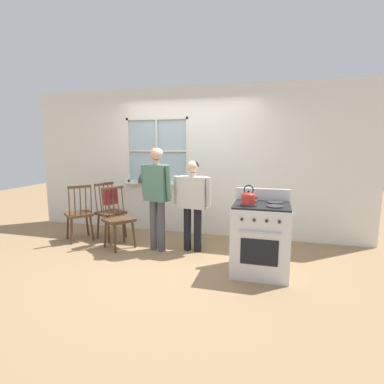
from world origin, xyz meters
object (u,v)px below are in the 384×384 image
(chair_near_wall, at_px, (79,215))
(stove, at_px, (261,238))
(person_elderly_left, at_px, (157,190))
(potted_plant, at_px, (142,179))
(chair_by_window, at_px, (118,220))
(kettle, at_px, (248,198))
(person_teen_center, at_px, (193,198))
(handbag, at_px, (110,196))
(chair_center_cluster, at_px, (110,213))

(chair_near_wall, distance_m, stove, 3.17)
(person_elderly_left, xyz_separation_m, potted_plant, (-0.69, 0.97, 0.04))
(stove, bearing_deg, potted_plant, 148.68)
(chair_by_window, bearing_deg, kettle, -72.51)
(person_teen_center, height_order, stove, person_teen_center)
(person_elderly_left, distance_m, stove, 1.75)
(chair_by_window, xyz_separation_m, person_elderly_left, (0.66, 0.04, 0.51))
(handbag, bearing_deg, chair_by_window, -31.39)
(chair_center_cluster, xyz_separation_m, person_teen_center, (1.60, -0.25, 0.40))
(chair_by_window, bearing_deg, handbag, 90.00)
(person_teen_center, relative_size, handbag, 4.66)
(stove, xyz_separation_m, potted_plant, (-2.31, 1.41, 0.53))
(person_teen_center, bearing_deg, handbag, -172.34)
(stove, distance_m, potted_plant, 2.76)
(chair_center_cluster, bearing_deg, person_elderly_left, -84.81)
(chair_by_window, relative_size, person_teen_center, 0.69)
(chair_near_wall, bearing_deg, person_teen_center, 132.01)
(person_elderly_left, xyz_separation_m, handbag, (-0.86, 0.08, -0.15))
(stove, height_order, potted_plant, potted_plant)
(person_teen_center, relative_size, potted_plant, 6.05)
(chair_near_wall, relative_size, kettle, 4.03)
(chair_center_cluster, distance_m, person_elderly_left, 1.23)
(chair_by_window, bearing_deg, person_elderly_left, -54.84)
(potted_plant, bearing_deg, person_elderly_left, -54.41)
(chair_by_window, distance_m, stove, 2.31)
(chair_near_wall, xyz_separation_m, potted_plant, (0.81, 0.87, 0.54))
(person_elderly_left, relative_size, handbag, 5.29)
(chair_by_window, distance_m, kettle, 2.25)
(chair_center_cluster, xyz_separation_m, kettle, (2.51, -0.94, 0.56))
(person_elderly_left, xyz_separation_m, person_teen_center, (0.54, 0.12, -0.11))
(person_elderly_left, bearing_deg, potted_plant, 138.06)
(chair_by_window, distance_m, potted_plant, 1.15)
(chair_by_window, xyz_separation_m, chair_near_wall, (-0.84, 0.15, 0.00))
(chair_by_window, height_order, handbag, same)
(chair_near_wall, bearing_deg, kettle, 118.76)
(chair_near_wall, height_order, kettle, kettle)
(stove, relative_size, handbag, 3.53)
(chair_center_cluster, bearing_deg, chair_by_window, -112.08)
(person_teen_center, relative_size, kettle, 5.80)
(handbag, bearing_deg, kettle, -15.57)
(chair_near_wall, height_order, chair_center_cluster, same)
(chair_near_wall, bearing_deg, chair_center_cluster, 162.07)
(chair_by_window, relative_size, potted_plant, 4.20)
(person_teen_center, bearing_deg, potted_plant, 151.51)
(chair_center_cluster, bearing_deg, person_teen_center, -74.37)
(person_teen_center, bearing_deg, chair_center_cluster, 177.09)
(chair_center_cluster, relative_size, handbag, 3.24)
(kettle, bearing_deg, potted_plant, 144.42)
(chair_near_wall, relative_size, chair_center_cluster, 1.00)
(chair_by_window, bearing_deg, potted_plant, 32.99)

